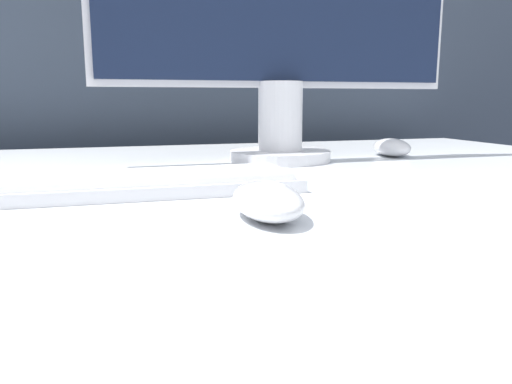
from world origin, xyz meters
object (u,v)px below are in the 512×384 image
object	(u,v)px
monitor	(281,1)
computer_mouse_near	(267,200)
keyboard	(135,184)
computer_mouse_far	(392,147)

from	to	relation	value
monitor	computer_mouse_near	bearing A→B (deg)	-111.40
keyboard	monitor	world-z (taller)	monitor
keyboard	computer_mouse_far	size ratio (longest dim) A/B	3.29
computer_mouse_near	computer_mouse_far	bearing A→B (deg)	51.09
computer_mouse_near	monitor	distance (m)	0.54
monitor	keyboard	bearing A→B (deg)	-138.14
keyboard	computer_mouse_far	bearing A→B (deg)	27.13
monitor	computer_mouse_far	bearing A→B (deg)	1.77
computer_mouse_near	monitor	size ratio (longest dim) A/B	0.19
monitor	computer_mouse_far	distance (m)	0.37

